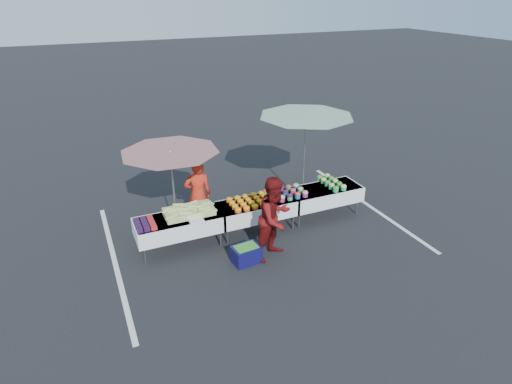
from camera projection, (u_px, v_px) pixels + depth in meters
name	position (u px, v px, depth m)	size (l,w,h in m)	color
ground	(256.00, 230.00, 10.02)	(80.00, 80.00, 0.00)	black
stripe_left	(115.00, 263.00, 8.85)	(0.10, 5.00, 0.00)	silver
stripe_right	(368.00, 205.00, 11.19)	(0.10, 5.00, 0.00)	silver
table_left	(179.00, 224.00, 9.11)	(1.86, 0.81, 0.75)	white
table_center	(256.00, 208.00, 9.77)	(1.86, 0.81, 0.75)	white
table_right	(323.00, 194.00, 10.42)	(1.86, 0.81, 0.75)	white
berry_punnets	(145.00, 224.00, 8.71)	(0.40, 0.54, 0.08)	black
corn_pile	(189.00, 211.00, 9.13)	(1.16, 0.57, 0.26)	#ABD96F
plastic_bags	(196.00, 220.00, 8.89)	(0.30, 0.25, 0.05)	white
carrot_bowls	(250.00, 201.00, 9.61)	(0.95, 0.69, 0.11)	#CE4416
potato_cups	(285.00, 193.00, 9.93)	(0.94, 0.58, 0.16)	#21569E
bean_baskets	(331.00, 182.00, 10.48)	(0.36, 0.86, 0.15)	#259555
vendor	(198.00, 195.00, 9.80)	(0.62, 0.41, 1.71)	red
customer	(275.00, 218.00, 8.72)	(0.87, 0.68, 1.79)	#620E0F
umbrella_left	(171.00, 159.00, 8.88)	(2.61, 2.61, 2.12)	black
umbrella_right	(306.00, 124.00, 10.35)	(2.57, 2.57, 2.38)	black
storage_bin	(246.00, 254.00, 8.80)	(0.60, 0.46, 0.37)	#0E0D41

